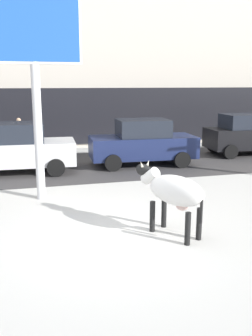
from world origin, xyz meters
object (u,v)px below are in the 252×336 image
(cow_holstein, at_px, (174,191))
(car_black_hatchback, at_px, (245,135))
(billboard, at_px, (33,41))
(pedestrian_near_billboard, at_px, (20,137))
(car_white_sedan, at_px, (17,149))
(car_navy_sedan, at_px, (143,143))

(cow_holstein, xyz_separation_m, car_black_hatchback, (6.66, 7.95, -0.07))
(billboard, height_order, pedestrian_near_billboard, billboard)
(car_white_sedan, bearing_deg, pedestrian_near_billboard, 89.08)
(car_white_sedan, distance_m, pedestrian_near_billboard, 3.29)
(cow_holstein, distance_m, car_white_sedan, 7.66)
(cow_holstein, xyz_separation_m, car_white_sedan, (-3.41, 6.86, -0.09))
(car_black_hatchback, bearing_deg, cow_holstein, -129.93)
(car_white_sedan, xyz_separation_m, car_black_hatchback, (10.06, 1.09, 0.02))
(car_navy_sedan, relative_size, car_black_hatchback, 1.20)
(pedestrian_near_billboard, bearing_deg, car_white_sedan, -90.92)
(car_white_sedan, xyz_separation_m, car_navy_sedan, (4.87, 0.15, 0.00))
(car_black_hatchback, distance_m, pedestrian_near_billboard, 10.25)
(car_white_sedan, relative_size, pedestrian_near_billboard, 2.47)
(car_white_sedan, relative_size, car_navy_sedan, 1.00)
(cow_holstein, relative_size, car_black_hatchback, 0.52)
(cow_holstein, bearing_deg, car_black_hatchback, 50.07)
(billboard, distance_m, car_black_hatchback, 10.94)
(car_black_hatchback, xyz_separation_m, pedestrian_near_billboard, (-10.01, 2.20, -0.05))
(car_white_sedan, xyz_separation_m, pedestrian_near_billboard, (0.05, 3.29, -0.03))
(car_black_hatchback, height_order, pedestrian_near_billboard, car_black_hatchback)
(billboard, xyz_separation_m, car_black_hatchback, (9.35, 4.55, -3.39))
(billboard, distance_m, pedestrian_near_billboard, 7.61)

